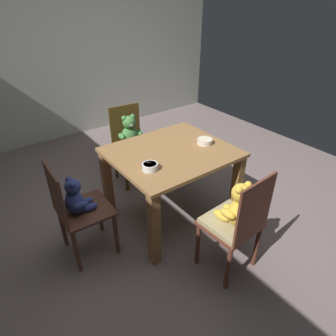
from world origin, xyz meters
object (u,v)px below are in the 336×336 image
object	(u,v)px
dining_table	(171,165)
porridge_bowl_cream_near_right	(205,141)
porridge_bowl_white_near_left	(150,167)
teddy_chair_near_front	(237,215)
teddy_chair_far_center	(130,137)
teddy_chair_near_left	(76,204)

from	to	relation	value
dining_table	porridge_bowl_cream_near_right	size ratio (longest dim) A/B	7.27
porridge_bowl_white_near_left	teddy_chair_near_front	bearing A→B (deg)	-64.64
teddy_chair_far_center	porridge_bowl_cream_near_right	bearing A→B (deg)	24.13
teddy_chair_near_left	teddy_chair_far_center	size ratio (longest dim) A/B	1.00
dining_table	porridge_bowl_cream_near_right	world-z (taller)	porridge_bowl_cream_near_right
teddy_chair_near_left	porridge_bowl_white_near_left	world-z (taller)	teddy_chair_near_left
teddy_chair_near_front	porridge_bowl_white_near_left	world-z (taller)	teddy_chair_near_front
porridge_bowl_cream_near_right	teddy_chair_near_front	bearing A→B (deg)	-115.61
teddy_chair_near_left	porridge_bowl_white_near_left	xyz separation A→B (m)	(0.57, -0.20, 0.25)
dining_table	teddy_chair_far_center	size ratio (longest dim) A/B	1.20
teddy_chair_far_center	porridge_bowl_cream_near_right	world-z (taller)	teddy_chair_far_center
teddy_chair_near_left	porridge_bowl_white_near_left	size ratio (longest dim) A/B	6.72
dining_table	teddy_chair_near_left	xyz separation A→B (m)	(-0.91, 0.05, -0.07)
porridge_bowl_cream_near_right	porridge_bowl_white_near_left	xyz separation A→B (m)	(-0.68, -0.09, 0.00)
teddy_chair_far_center	teddy_chair_near_front	world-z (taller)	teddy_chair_near_front
dining_table	teddy_chair_near_left	world-z (taller)	teddy_chair_near_left
teddy_chair_far_center	teddy_chair_near_front	bearing A→B (deg)	3.57
teddy_chair_near_left	porridge_bowl_cream_near_right	xyz separation A→B (m)	(1.25, -0.12, 0.24)
teddy_chair_far_center	porridge_bowl_white_near_left	bearing A→B (deg)	-15.15
teddy_chair_near_left	teddy_chair_far_center	distance (m)	1.24
teddy_chair_far_center	porridge_bowl_white_near_left	xyz separation A→B (m)	(-0.38, -0.99, 0.22)
teddy_chair_far_center	porridge_bowl_white_near_left	distance (m)	1.08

